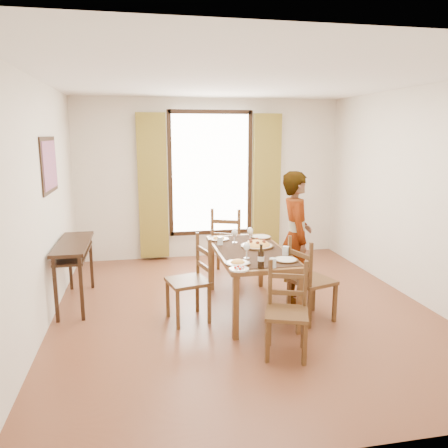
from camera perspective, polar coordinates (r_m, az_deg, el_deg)
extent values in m
plane|color=#502519|center=(5.46, 2.57, -11.08)|extent=(5.00, 5.00, 0.00)
cube|color=beige|center=(7.52, -1.82, 5.87)|extent=(4.50, 0.10, 2.70)
cube|color=beige|center=(2.78, 15.06, -4.56)|extent=(4.50, 0.10, 2.70)
cube|color=beige|center=(5.06, -22.92, 2.12)|extent=(0.10, 5.00, 2.70)
cube|color=beige|center=(6.03, 24.01, 3.43)|extent=(0.10, 5.00, 2.70)
cube|color=white|center=(5.07, 2.87, 18.59)|extent=(4.50, 5.00, 0.04)
cube|color=white|center=(7.48, -1.79, 6.61)|extent=(1.30, 0.04, 2.00)
cube|color=olive|center=(7.35, -9.29, 4.80)|extent=(0.48, 0.10, 2.40)
cube|color=olive|center=(7.66, 5.57, 5.18)|extent=(0.48, 0.10, 2.40)
cube|color=black|center=(5.60, -21.90, 7.17)|extent=(0.02, 0.86, 0.66)
cube|color=#DB5129|center=(5.60, -21.80, 7.17)|extent=(0.01, 0.76, 0.56)
cube|color=black|center=(5.71, -19.11, -2.45)|extent=(0.38, 1.20, 0.04)
cube|color=black|center=(5.74, -19.03, -3.61)|extent=(0.34, 1.10, 0.03)
cube|color=black|center=(5.32, -21.13, -8.10)|extent=(0.04, 0.04, 0.76)
cube|color=black|center=(6.35, -19.46, -4.80)|extent=(0.04, 0.04, 0.76)
cube|color=black|center=(5.28, -18.11, -8.05)|extent=(0.04, 0.04, 0.76)
cube|color=black|center=(6.32, -16.94, -4.73)|extent=(0.04, 0.04, 0.76)
cube|color=brown|center=(5.24, 3.48, -3.65)|extent=(0.82, 1.64, 0.05)
cube|color=black|center=(5.24, 3.49, -3.36)|extent=(0.75, 1.51, 0.01)
cube|color=brown|center=(4.58, 1.54, -10.88)|extent=(0.06, 0.06, 0.70)
cube|color=brown|center=(5.99, -1.64, -5.40)|extent=(0.06, 0.06, 0.70)
cube|color=brown|center=(4.78, 9.87, -10.11)|extent=(0.06, 0.06, 0.70)
cube|color=brown|center=(6.14, 4.83, -5.02)|extent=(0.06, 0.06, 0.70)
cube|color=brown|center=(5.02, -4.76, -7.50)|extent=(0.52, 0.52, 0.04)
cube|color=brown|center=(5.21, -7.37, -9.54)|extent=(0.04, 0.04, 0.46)
cube|color=brown|center=(5.32, -3.50, -9.00)|extent=(0.04, 0.04, 0.46)
cube|color=brown|center=(4.88, -6.05, -11.01)|extent=(0.04, 0.04, 0.46)
cube|color=brown|center=(5.00, -1.95, -10.38)|extent=(0.04, 0.04, 0.46)
cube|color=brown|center=(5.17, -3.46, -3.90)|extent=(0.04, 0.04, 0.52)
cube|color=brown|center=(4.84, -1.87, -4.98)|extent=(0.04, 0.04, 0.52)
cube|color=brown|center=(5.03, -2.68, -5.55)|extent=(0.11, 0.37, 0.05)
cube|color=brown|center=(4.98, -2.70, -3.51)|extent=(0.11, 0.37, 0.05)
cube|color=brown|center=(6.62, 0.55, -2.44)|extent=(0.60, 0.60, 0.04)
cube|color=brown|center=(6.84, 2.49, -4.14)|extent=(0.04, 0.04, 0.50)
cube|color=brown|center=(6.46, 1.95, -5.08)|extent=(0.04, 0.04, 0.50)
cube|color=brown|center=(6.91, -0.77, -3.96)|extent=(0.04, 0.04, 0.50)
cube|color=brown|center=(6.53, -1.50, -4.88)|extent=(0.04, 0.04, 0.50)
cube|color=brown|center=(6.32, 1.96, -0.55)|extent=(0.04, 0.04, 0.55)
cube|color=brown|center=(6.39, -1.55, -0.40)|extent=(0.04, 0.04, 0.55)
cube|color=brown|center=(6.38, 0.20, -1.45)|extent=(0.38, 0.18, 0.06)
cube|color=brown|center=(6.34, 0.20, 0.30)|extent=(0.38, 0.18, 0.06)
cube|color=brown|center=(4.29, 8.19, -11.51)|extent=(0.51, 0.51, 0.04)
cube|color=brown|center=(4.23, 5.68, -15.00)|extent=(0.04, 0.04, 0.43)
cube|color=brown|center=(4.54, 5.92, -13.07)|extent=(0.04, 0.04, 0.43)
cube|color=brown|center=(4.23, 10.48, -15.14)|extent=(0.04, 0.04, 0.43)
cube|color=brown|center=(4.54, 10.35, -13.20)|extent=(0.04, 0.04, 0.43)
cube|color=brown|center=(4.38, 6.05, -7.64)|extent=(0.03, 0.03, 0.47)
cube|color=brown|center=(4.38, 10.56, -7.78)|extent=(0.03, 0.03, 0.47)
cube|color=brown|center=(4.41, 8.27, -8.88)|extent=(0.33, 0.14, 0.05)
cube|color=brown|center=(4.35, 8.33, -6.77)|extent=(0.33, 0.14, 0.05)
cube|color=brown|center=(5.13, 11.45, -7.29)|extent=(0.54, 0.54, 0.04)
cube|color=brown|center=(5.20, 14.27, -9.88)|extent=(0.04, 0.04, 0.46)
cube|color=brown|center=(4.97, 11.09, -10.77)|extent=(0.04, 0.04, 0.46)
cube|color=brown|center=(5.45, 11.58, -8.72)|extent=(0.04, 0.04, 0.46)
cube|color=brown|center=(5.23, 8.46, -9.49)|extent=(0.04, 0.04, 0.46)
cube|color=brown|center=(4.80, 11.23, -5.39)|extent=(0.04, 0.04, 0.51)
cube|color=brown|center=(5.07, 8.53, -4.36)|extent=(0.04, 0.04, 0.51)
cube|color=brown|center=(4.96, 9.80, -6.00)|extent=(0.14, 0.36, 0.05)
cube|color=brown|center=(4.91, 9.87, -3.94)|extent=(0.14, 0.36, 0.05)
imported|color=gray|center=(5.57, 9.34, -1.74)|extent=(0.75, 0.62, 1.67)
cylinder|color=silver|center=(5.03, 8.02, -3.47)|extent=(0.07, 0.07, 0.10)
cylinder|color=silver|center=(5.43, -0.51, -2.21)|extent=(0.07, 0.07, 0.10)
cylinder|color=silver|center=(4.54, 6.39, -5.08)|extent=(0.07, 0.07, 0.10)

